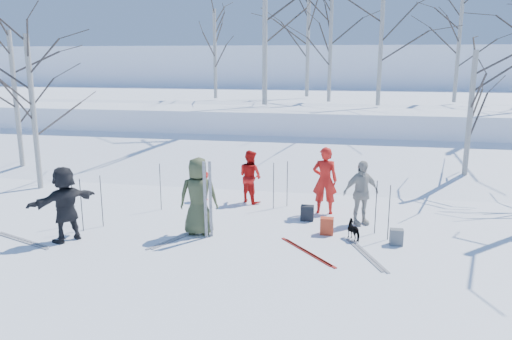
% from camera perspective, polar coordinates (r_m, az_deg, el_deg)
% --- Properties ---
extents(ground, '(120.00, 120.00, 0.00)m').
position_cam_1_polar(ground, '(12.24, -1.31, -7.49)').
color(ground, white).
rests_on(ground, ground).
extents(snow_ramp, '(70.00, 9.49, 4.12)m').
position_cam_1_polar(snow_ramp, '(18.83, 3.11, 0.24)').
color(snow_ramp, white).
rests_on(snow_ramp, ground).
extents(snow_plateau, '(70.00, 18.00, 2.20)m').
position_cam_1_polar(snow_plateau, '(28.51, 5.82, 6.21)').
color(snow_plateau, white).
rests_on(snow_plateau, ground).
extents(far_hill, '(90.00, 30.00, 6.00)m').
position_cam_1_polar(far_hill, '(49.33, 8.02, 10.08)').
color(far_hill, white).
rests_on(far_hill, ground).
extents(skier_olive_center, '(1.02, 0.76, 1.91)m').
position_cam_1_polar(skier_olive_center, '(12.14, -6.59, -3.00)').
color(skier_olive_center, '#3C4529').
rests_on(skier_olive_center, ground).
extents(skier_red_north, '(0.69, 0.47, 1.87)m').
position_cam_1_polar(skier_red_north, '(13.80, 7.87, -1.19)').
color(skier_red_north, red).
rests_on(skier_red_north, ground).
extents(skier_redor_behind, '(0.97, 0.92, 1.57)m').
position_cam_1_polar(skier_redor_behind, '(14.77, -0.67, -0.73)').
color(skier_redor_behind, red).
rests_on(skier_redor_behind, ground).
extents(skier_red_seated, '(0.50, 0.65, 0.89)m').
position_cam_1_polar(skier_red_seated, '(15.11, -5.87, -1.83)').
color(skier_red_seated, red).
rests_on(skier_red_seated, ground).
extents(skier_cream_east, '(1.07, 0.82, 1.68)m').
position_cam_1_polar(skier_cream_east, '(13.08, 11.90, -2.55)').
color(skier_cream_east, beige).
rests_on(skier_cream_east, ground).
extents(skier_grey_west, '(1.35, 1.69, 1.80)m').
position_cam_1_polar(skier_grey_west, '(12.47, -20.99, -3.63)').
color(skier_grey_west, black).
rests_on(skier_grey_west, ground).
extents(dog, '(0.51, 0.60, 0.46)m').
position_cam_1_polar(dog, '(12.13, 11.21, -6.76)').
color(dog, black).
rests_on(dog, ground).
extents(upright_ski_left, '(0.08, 0.16, 1.90)m').
position_cam_1_polar(upright_ski_left, '(11.81, -5.82, -3.46)').
color(upright_ski_left, silver).
rests_on(upright_ski_left, ground).
extents(upright_ski_right, '(0.12, 0.23, 1.89)m').
position_cam_1_polar(upright_ski_right, '(11.85, -5.22, -3.39)').
color(upright_ski_right, silver).
rests_on(upright_ski_right, ground).
extents(ski_pair_a, '(2.07, 2.10, 0.02)m').
position_cam_1_polar(ski_pair_a, '(11.28, 5.87, -9.31)').
color(ski_pair_a, '#A12117').
rests_on(ski_pair_a, ground).
extents(ski_pair_b, '(1.53, 2.04, 0.02)m').
position_cam_1_polar(ski_pair_b, '(11.34, 12.50, -9.44)').
color(ski_pair_b, silver).
rests_on(ski_pair_b, ground).
extents(ski_pair_c, '(1.48, 2.03, 0.02)m').
position_cam_1_polar(ski_pair_c, '(13.11, -25.10, -7.30)').
color(ski_pair_c, silver).
rests_on(ski_pair_c, ground).
extents(ski_pair_d, '(1.69, 2.06, 0.02)m').
position_cam_1_polar(ski_pair_d, '(12.22, -8.80, -7.63)').
color(ski_pair_d, silver).
rests_on(ski_pair_d, ground).
extents(ski_pole_a, '(0.02, 0.02, 1.34)m').
position_cam_1_polar(ski_pole_a, '(14.39, 3.59, -1.60)').
color(ski_pole_a, black).
rests_on(ski_pole_a, ground).
extents(ski_pole_b, '(0.02, 0.02, 1.34)m').
position_cam_1_polar(ski_pole_b, '(14.17, 2.01, -1.81)').
color(ski_pole_b, black).
rests_on(ski_pole_b, ground).
extents(ski_pole_c, '(0.02, 0.02, 1.34)m').
position_cam_1_polar(ski_pole_c, '(14.30, -10.87, -1.90)').
color(ski_pole_c, black).
rests_on(ski_pole_c, ground).
extents(ski_pole_d, '(0.02, 0.02, 1.34)m').
position_cam_1_polar(ski_pole_d, '(13.57, -20.19, -3.27)').
color(ski_pole_d, black).
rests_on(ski_pole_d, ground).
extents(ski_pole_e, '(0.02, 0.02, 1.34)m').
position_cam_1_polar(ski_pole_e, '(13.08, -19.33, -3.80)').
color(ski_pole_e, black).
rests_on(ski_pole_e, ground).
extents(ski_pole_f, '(0.02, 0.02, 1.34)m').
position_cam_1_polar(ski_pole_f, '(12.51, 13.54, -4.16)').
color(ski_pole_f, black).
rests_on(ski_pole_f, ground).
extents(ski_pole_g, '(0.02, 0.02, 1.34)m').
position_cam_1_polar(ski_pole_g, '(13.26, -17.24, -3.42)').
color(ski_pole_g, black).
rests_on(ski_pole_g, ground).
extents(ski_pole_h, '(0.02, 0.02, 1.34)m').
position_cam_1_polar(ski_pole_h, '(12.16, 14.96, -4.73)').
color(ski_pole_h, black).
rests_on(ski_pole_h, ground).
extents(backpack_red, '(0.32, 0.22, 0.42)m').
position_cam_1_polar(backpack_red, '(12.37, 8.10, -6.36)').
color(backpack_red, '#B7351C').
rests_on(backpack_red, ground).
extents(backpack_grey, '(0.30, 0.20, 0.38)m').
position_cam_1_polar(backpack_grey, '(12.03, 15.75, -7.39)').
color(backpack_grey, '#595D60').
rests_on(backpack_grey, ground).
extents(backpack_dark, '(0.34, 0.24, 0.40)m').
position_cam_1_polar(backpack_dark, '(13.34, 5.87, -4.91)').
color(backpack_dark, black).
rests_on(backpack_dark, ground).
extents(birch_plateau_a, '(3.63, 3.63, 4.33)m').
position_cam_1_polar(birch_plateau_a, '(25.49, -4.72, 13.04)').
color(birch_plateau_a, silver).
rests_on(birch_plateau_a, snow_plateau).
extents(birch_plateau_b, '(4.31, 4.31, 5.30)m').
position_cam_1_polar(birch_plateau_b, '(22.25, 14.10, 14.00)').
color(birch_plateau_b, silver).
rests_on(birch_plateau_b, snow_plateau).
extents(birch_plateau_c, '(3.88, 3.88, 4.68)m').
position_cam_1_polar(birch_plateau_c, '(23.72, 8.48, 13.40)').
color(birch_plateau_c, silver).
rests_on(birch_plateau_c, snow_plateau).
extents(birch_plateau_d, '(3.76, 3.76, 4.52)m').
position_cam_1_polar(birch_plateau_d, '(24.90, 22.10, 12.40)').
color(birch_plateau_d, silver).
rests_on(birch_plateau_d, snow_plateau).
extents(birch_plateau_e, '(4.52, 4.52, 5.60)m').
position_cam_1_polar(birch_plateau_e, '(26.75, 5.95, 14.36)').
color(birch_plateau_e, silver).
rests_on(birch_plateau_e, snow_plateau).
extents(birch_plateau_f, '(5.82, 5.82, 7.45)m').
position_cam_1_polar(birch_plateau_f, '(22.11, 1.03, 17.17)').
color(birch_plateau_f, silver).
rests_on(birch_plateau_f, snow_plateau).
extents(birch_edge_a, '(4.06, 4.06, 4.95)m').
position_cam_1_polar(birch_edge_a, '(17.61, -24.09, 5.94)').
color(birch_edge_a, silver).
rests_on(birch_edge_a, ground).
extents(birch_edge_d, '(4.22, 4.22, 5.17)m').
position_cam_1_polar(birch_edge_d, '(20.24, -25.72, 6.85)').
color(birch_edge_d, silver).
rests_on(birch_edge_d, ground).
extents(birch_edge_e, '(3.72, 3.72, 4.46)m').
position_cam_1_polar(birch_edge_e, '(17.45, 23.20, 5.15)').
color(birch_edge_e, silver).
rests_on(birch_edge_e, ground).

